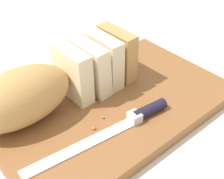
# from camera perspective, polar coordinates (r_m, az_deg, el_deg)

# --- Properties ---
(ground_plane) EXTENTS (3.00, 3.00, 0.00)m
(ground_plane) POSITION_cam_1_polar(r_m,az_deg,el_deg) (0.62, 0.00, -4.04)
(ground_plane) COLOR silver
(cutting_board) EXTENTS (0.46, 0.28, 0.03)m
(cutting_board) POSITION_cam_1_polar(r_m,az_deg,el_deg) (0.62, 0.00, -3.15)
(cutting_board) COLOR brown
(cutting_board) RESTS_ON ground_plane
(bread_loaf) EXTENTS (0.33, 0.10, 0.11)m
(bread_loaf) POSITION_cam_1_polar(r_m,az_deg,el_deg) (0.58, -10.78, 1.16)
(bread_loaf) COLOR tan
(bread_loaf) RESTS_ON cutting_board
(bread_knife) EXTENTS (0.28, 0.05, 0.02)m
(bread_knife) POSITION_cam_1_polar(r_m,az_deg,el_deg) (0.56, 3.30, -5.57)
(bread_knife) COLOR silver
(bread_knife) RESTS_ON cutting_board
(crumb_near_knife) EXTENTS (0.01, 0.01, 0.01)m
(crumb_near_knife) POSITION_cam_1_polar(r_m,az_deg,el_deg) (0.55, -3.35, -7.05)
(crumb_near_knife) COLOR #A8753D
(crumb_near_knife) RESTS_ON cutting_board
(crumb_near_loaf) EXTENTS (0.00, 0.00, 0.00)m
(crumb_near_loaf) POSITION_cam_1_polar(r_m,az_deg,el_deg) (0.59, -8.16, -4.35)
(crumb_near_loaf) COLOR #A8753D
(crumb_near_loaf) RESTS_ON cutting_board
(crumb_stray_left) EXTENTS (0.00, 0.00, 0.00)m
(crumb_stray_left) POSITION_cam_1_polar(r_m,az_deg,el_deg) (0.57, -6.96, -5.97)
(crumb_stray_left) COLOR #A8753D
(crumb_stray_left) RESTS_ON cutting_board
(crumb_stray_right) EXTENTS (0.00, 0.00, 0.00)m
(crumb_stray_right) POSITION_cam_1_polar(r_m,az_deg,el_deg) (0.57, -1.62, -5.12)
(crumb_stray_right) COLOR #A8753D
(crumb_stray_right) RESTS_ON cutting_board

